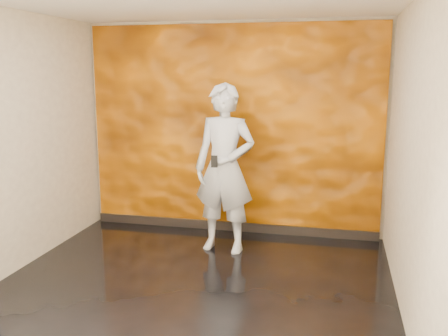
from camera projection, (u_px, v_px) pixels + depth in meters
room at (189, 152)px, 4.75m from camera, size 4.02×4.02×2.81m
feature_wall at (232, 130)px, 6.63m from camera, size 3.90×0.06×2.75m
baseboard at (231, 226)px, 6.84m from camera, size 3.90×0.04×0.12m
man at (225, 168)px, 5.95m from camera, size 0.79×0.57×2.02m
phone at (214, 161)px, 5.68m from camera, size 0.08×0.02×0.14m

